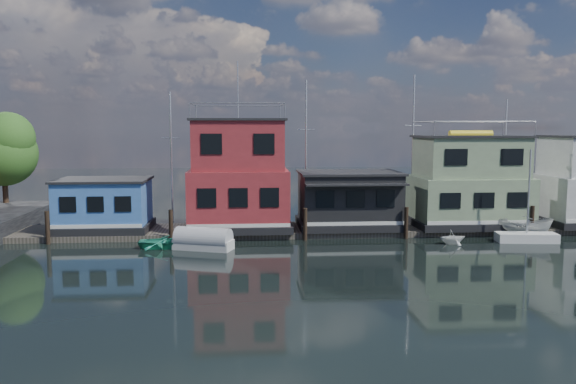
{
  "coord_description": "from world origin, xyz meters",
  "views": [
    {
      "loc": [
        -8.07,
        -28.16,
        7.61
      ],
      "look_at": [
        -4.95,
        12.0,
        3.0
      ],
      "focal_mm": 35.0,
      "sensor_mm": 36.0,
      "label": 1
    }
  ],
  "objects": [
    {
      "name": "houseboat_blue",
      "position": [
        -18.0,
        12.0,
        2.21
      ],
      "size": [
        6.4,
        4.9,
        3.66
      ],
      "color": "black",
      "rests_on": "dock"
    },
    {
      "name": "background_masts",
      "position": [
        4.76,
        18.0,
        5.55
      ],
      "size": [
        36.4,
        0.16,
        12.0
      ],
      "color": "silver",
      "rests_on": "ground"
    },
    {
      "name": "dinghy_teal",
      "position": [
        -13.02,
        7.48,
        0.37
      ],
      "size": [
        3.62,
        2.61,
        0.74
      ],
      "primitive_type": "imported",
      "rotation": [
        0.0,
        0.0,
        1.56
      ],
      "color": "#279074",
      "rests_on": "ground"
    },
    {
      "name": "dinghy_white",
      "position": [
        5.52,
        7.17,
        0.48
      ],
      "size": [
        2.04,
        1.83,
        0.96
      ],
      "primitive_type": "imported",
      "rotation": [
        0.0,
        0.0,
        1.73
      ],
      "color": "white",
      "rests_on": "ground"
    },
    {
      "name": "houseboat_red",
      "position": [
        -8.5,
        12.0,
        4.1
      ],
      "size": [
        7.4,
        5.9,
        11.86
      ],
      "color": "black",
      "rests_on": "dock"
    },
    {
      "name": "pilings",
      "position": [
        -0.33,
        9.2,
        1.1
      ],
      "size": [
        42.28,
        0.28,
        2.2
      ],
      "color": "#2D2116",
      "rests_on": "ground"
    },
    {
      "name": "houseboat_green",
      "position": [
        8.5,
        12.0,
        3.55
      ],
      "size": [
        8.4,
        5.9,
        7.03
      ],
      "color": "black",
      "rests_on": "dock"
    },
    {
      "name": "motorboat",
      "position": [
        11.23,
        8.94,
        0.74
      ],
      "size": [
        4.05,
        3.01,
        1.47
      ],
      "primitive_type": "imported",
      "rotation": [
        0.0,
        0.0,
        1.1
      ],
      "color": "silver",
      "rests_on": "ground"
    },
    {
      "name": "ground",
      "position": [
        0.0,
        0.0,
        0.0
      ],
      "size": [
        160.0,
        160.0,
        0.0
      ],
      "primitive_type": "plane",
      "color": "black",
      "rests_on": "ground"
    },
    {
      "name": "day_sailer",
      "position": [
        10.75,
        7.47,
        0.38
      ],
      "size": [
        4.06,
        1.78,
        6.19
      ],
      "rotation": [
        0.0,
        0.0,
        -0.12
      ],
      "color": "white",
      "rests_on": "ground"
    },
    {
      "name": "dock",
      "position": [
        0.0,
        12.0,
        0.2
      ],
      "size": [
        48.0,
        5.0,
        0.4
      ],
      "primitive_type": "cube",
      "color": "#595147",
      "rests_on": "ground"
    },
    {
      "name": "tarp_runabout",
      "position": [
        -10.71,
        6.86,
        0.56
      ],
      "size": [
        3.94,
        2.56,
        1.49
      ],
      "rotation": [
        0.0,
        0.0,
        -0.33
      ],
      "color": "silver",
      "rests_on": "ground"
    },
    {
      "name": "houseboat_dark",
      "position": [
        -0.5,
        11.98,
        2.42
      ],
      "size": [
        7.4,
        6.1,
        4.06
      ],
      "color": "black",
      "rests_on": "dock"
    }
  ]
}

